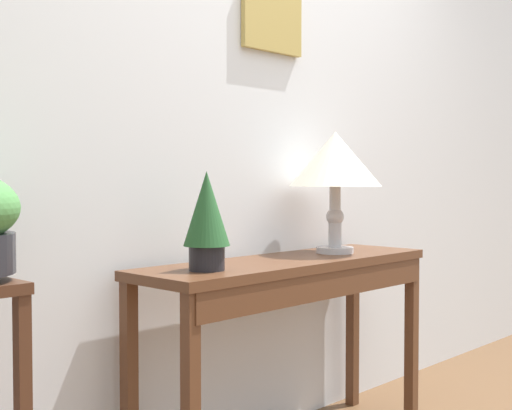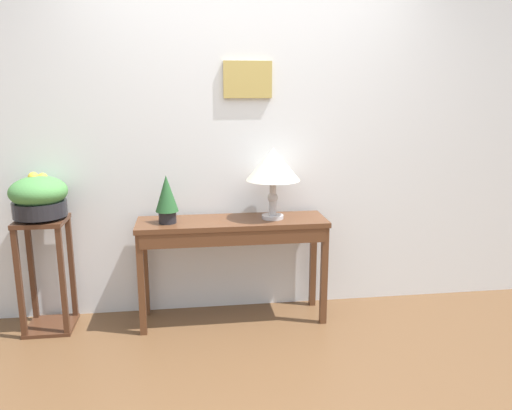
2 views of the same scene
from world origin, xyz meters
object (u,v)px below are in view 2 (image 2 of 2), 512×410
object	(u,v)px
table_lamp	(273,166)
planter_bowl_wide	(39,197)
console_table	(233,235)
pedestal_stand_left	(47,275)
potted_plant_on_console	(167,197)

from	to	relation	value
table_lamp	planter_bowl_wide	xyz separation A→B (m)	(-1.58, 0.03, -0.18)
console_table	planter_bowl_wide	size ratio (longest dim) A/B	3.57
table_lamp	pedestal_stand_left	world-z (taller)	table_lamp
console_table	planter_bowl_wide	bearing A→B (deg)	177.70
pedestal_stand_left	planter_bowl_wide	size ratio (longest dim) A/B	2.14
pedestal_stand_left	console_table	bearing A→B (deg)	-2.27
pedestal_stand_left	planter_bowl_wide	xyz separation A→B (m)	(-0.00, 0.00, 0.55)
console_table	planter_bowl_wide	world-z (taller)	planter_bowl_wide
potted_plant_on_console	table_lamp	bearing A→B (deg)	1.98
console_table	table_lamp	bearing A→B (deg)	4.68
potted_plant_on_console	pedestal_stand_left	world-z (taller)	potted_plant_on_console
console_table	table_lamp	world-z (taller)	table_lamp
planter_bowl_wide	table_lamp	bearing A→B (deg)	-1.02
planter_bowl_wide	console_table	bearing A→B (deg)	-2.30
pedestal_stand_left	planter_bowl_wide	world-z (taller)	planter_bowl_wide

